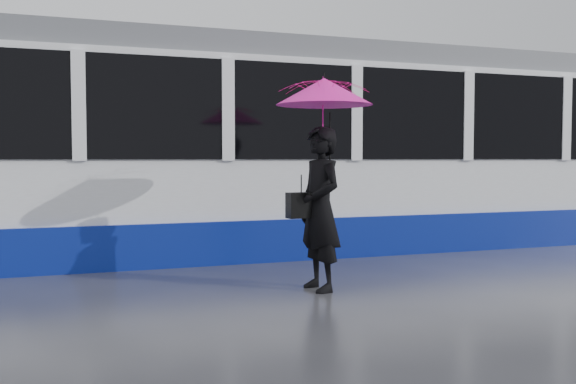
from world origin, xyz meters
name	(u,v)px	position (x,y,z in m)	size (l,w,h in m)	color
ground	(188,285)	(0.00, 0.00, 0.00)	(90.00, 90.00, 0.00)	#2F2F35
rails	(157,255)	(0.00, 2.50, 0.01)	(34.00, 1.51, 0.02)	#3F3D38
woman	(320,209)	(1.37, -0.80, 0.94)	(0.68, 0.45, 1.88)	black
umbrella	(324,110)	(1.42, -0.80, 2.06)	(1.24, 1.24, 1.27)	#F41494
handbag	(301,205)	(1.15, -0.78, 0.98)	(0.35, 0.19, 0.47)	black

